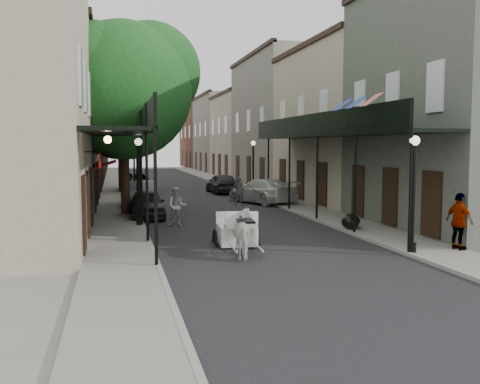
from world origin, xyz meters
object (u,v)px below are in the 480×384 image
car_left_near (147,204)px  car_left_mid (142,194)px  lamppost_right_far (253,167)px  carriage (235,217)px  tree_near (132,85)px  tree_far (125,114)px  pedestrian_walking (177,207)px  car_right_far (222,183)px  horse (246,234)px  pedestrian_sidewalk_left (129,185)px  car_left_far (137,182)px  lamppost_right_near (413,192)px  car_right_near (262,191)px  lamppost_left (139,180)px  pedestrian_sidewalk_right (459,221)px

car_left_near → car_left_mid: 5.00m
lamppost_right_far → carriage: bearing=-106.9°
tree_near → lamppost_right_far: size_ratio=2.60×
tree_far → pedestrian_walking: 18.91m
car_right_far → horse: bearing=78.3°
pedestrian_sidewalk_left → car_left_mid: size_ratio=0.36×
carriage → car_left_mid: bearing=105.9°
pedestrian_sidewalk_left → car_left_far: 5.72m
tree_far → lamppost_right_near: size_ratio=2.32×
horse → lamppost_right_far: bearing=-101.3°
car_left_far → tree_near: bearing=-97.1°
car_left_near → car_right_far: bearing=64.3°
car_left_mid → car_left_far: (0.16, 10.00, -0.00)m
tree_far → car_left_mid: bearing=-86.4°
pedestrian_sidewalk_left → tree_near: bearing=51.9°
tree_far → car_right_near: (7.85, -10.18, -5.08)m
pedestrian_walking → car_right_far: pedestrian_walking is taller
pedestrian_sidewalk_left → car_left_near: 9.36m
lamppost_left → horse: lamppost_left is taller
lamppost_left → car_left_far: bearing=87.9°
tree_near → lamppost_right_near: 15.39m
pedestrian_sidewalk_left → car_left_near: size_ratio=0.40×
carriage → tree_far: bearing=102.3°
lamppost_right_far → car_left_far: size_ratio=0.72×
lamppost_left → car_left_near: bearing=80.5°
car_left_near → car_left_far: 15.00m
carriage → car_right_far: size_ratio=0.57×
tree_near → lamppost_right_near: (8.30, -12.18, -4.44)m
pedestrian_walking → car_left_far: (-0.95, 17.98, -0.14)m
carriage → car_right_far: 20.29m
lamppost_left → lamppost_right_far: (8.20, 12.00, 0.00)m
tree_near → horse: 12.90m
tree_near → carriage: tree_near is taller
lamppost_right_near → lamppost_left: same height
lamppost_left → car_right_far: size_ratio=0.85×
horse → car_left_near: bearing=-71.9°
car_left_mid → car_right_far: (6.20, 7.35, 0.02)m
lamppost_left → car_left_near: size_ratio=0.91×
lamppost_right_far → car_right_near: bearing=-97.1°
pedestrian_sidewalk_left → car_left_near: (0.60, -9.34, -0.23)m
car_left_mid → carriage: bearing=-73.7°
horse → pedestrian_walking: (-1.38, 6.97, 0.12)m
pedestrian_sidewalk_left → pedestrian_sidewalk_right: (10.00, -20.34, 0.13)m
carriage → car_left_near: bearing=113.2°
pedestrian_walking → car_left_near: bearing=119.7°
carriage → pedestrian_sidewalk_left: 17.27m
tree_near → carriage: size_ratio=3.86×
car_left_mid → car_right_near: 7.20m
pedestrian_sidewalk_right → lamppost_left: bearing=39.8°
carriage → car_left_far: bearing=100.3°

